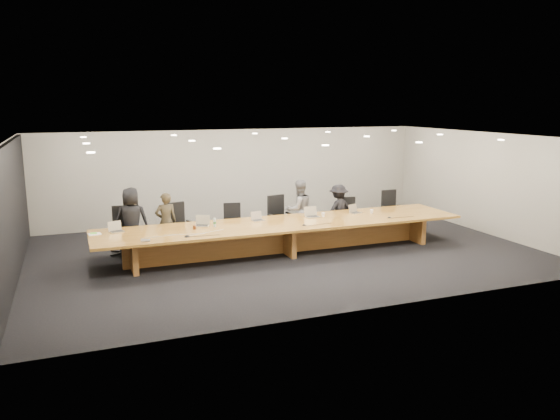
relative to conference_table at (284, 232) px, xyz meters
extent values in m
plane|color=black|center=(0.00, 0.00, -0.52)|extent=(12.00, 12.00, 0.00)
cube|color=#B8B5A7|center=(0.00, 4.00, 0.88)|extent=(12.00, 0.02, 2.80)
cube|color=black|center=(-5.94, 0.00, 0.85)|extent=(0.08, 7.84, 2.74)
cube|color=brown|center=(0.00, 0.00, 0.20)|extent=(9.00, 1.80, 0.06)
cube|color=brown|center=(0.00, 0.00, -0.18)|extent=(7.65, 0.15, 0.69)
cube|color=brown|center=(-3.60, 0.00, -0.18)|extent=(0.12, 1.26, 0.69)
cube|color=brown|center=(0.00, 0.00, -0.18)|extent=(0.12, 1.26, 0.69)
cube|color=brown|center=(3.60, 0.00, -0.18)|extent=(0.12, 1.26, 0.69)
imported|color=black|center=(-3.47, 1.17, 0.30)|extent=(0.90, 0.71, 1.63)
imported|color=#30291A|center=(-2.65, 1.22, 0.20)|extent=(0.53, 0.36, 1.45)
imported|color=#5F5E61|center=(0.86, 1.13, 0.28)|extent=(0.84, 0.69, 1.59)
imported|color=black|center=(2.06, 1.17, 0.18)|extent=(1.00, 0.72, 1.40)
cylinder|color=silver|center=(-1.70, 0.12, 0.33)|extent=(0.08, 0.08, 0.20)
cylinder|color=#653011|center=(-2.19, 0.06, 0.28)|extent=(0.08, 0.08, 0.09)
cone|color=silver|center=(1.16, 0.25, 0.28)|extent=(0.12, 0.12, 0.10)
cone|color=white|center=(2.54, 0.21, 0.28)|extent=(0.09, 0.09, 0.09)
cube|color=white|center=(-4.35, 0.36, 0.24)|extent=(0.29, 0.25, 0.02)
cube|color=#64D438|center=(-4.37, 0.37, 0.26)|extent=(0.14, 0.08, 0.02)
cube|color=#A1A2A6|center=(-3.38, -0.64, 0.24)|extent=(0.21, 0.17, 0.03)
cone|color=black|center=(-2.49, -0.59, 0.25)|extent=(0.15, 0.15, 0.03)
cone|color=black|center=(0.31, -0.47, 0.24)|extent=(0.11, 0.11, 0.03)
cone|color=black|center=(2.65, -0.47, 0.24)|extent=(0.13, 0.13, 0.03)
camera|label=1|loc=(-4.73, -11.98, 3.09)|focal=35.00mm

